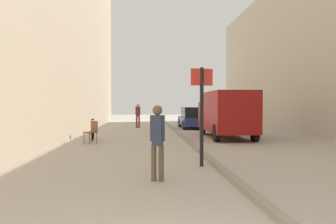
% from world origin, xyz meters
% --- Properties ---
extents(ground_plane, '(80.00, 80.00, 0.00)m').
position_xyz_m(ground_plane, '(0.00, 12.00, 0.00)').
color(ground_plane, '#A8A093').
extents(kerb_strip, '(0.16, 40.00, 0.12)m').
position_xyz_m(kerb_strip, '(1.58, 12.00, 0.06)').
color(kerb_strip, gray).
rests_on(kerb_strip, ground_plane).
extents(pedestrian_main_foreground, '(0.34, 0.23, 1.71)m').
position_xyz_m(pedestrian_main_foreground, '(-0.72, 21.08, 0.99)').
color(pedestrian_main_foreground, maroon).
rests_on(pedestrian_main_foreground, ground_plane).
extents(pedestrian_mid_block, '(0.31, 0.23, 1.61)m').
position_xyz_m(pedestrian_mid_block, '(-0.02, 4.61, 0.93)').
color(pedestrian_mid_block, brown).
rests_on(pedestrian_mid_block, ground_plane).
extents(delivery_van, '(1.97, 5.33, 2.25)m').
position_xyz_m(delivery_van, '(3.72, 13.80, 1.21)').
color(delivery_van, maroon).
rests_on(delivery_van, ground_plane).
extents(parked_car, '(1.87, 4.21, 1.45)m').
position_xyz_m(parked_car, '(3.14, 20.68, 0.71)').
color(parked_car, navy).
rests_on(parked_car, ground_plane).
extents(street_sign_post, '(0.60, 0.14, 2.60)m').
position_xyz_m(street_sign_post, '(1.20, 6.24, 1.55)').
color(street_sign_post, black).
rests_on(street_sign_post, ground_plane).
extents(bicycle_leaning, '(0.25, 1.77, 0.98)m').
position_xyz_m(bicycle_leaning, '(-2.66, 13.30, 0.38)').
color(bicycle_leaning, black).
rests_on(bicycle_leaning, ground_plane).
extents(cafe_chair_near_window, '(0.62, 0.62, 0.94)m').
position_xyz_m(cafe_chair_near_window, '(-2.48, 11.83, 0.55)').
color(cafe_chair_near_window, brown).
rests_on(cafe_chair_near_window, ground_plane).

